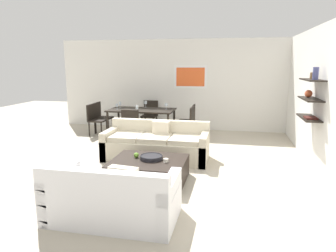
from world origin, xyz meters
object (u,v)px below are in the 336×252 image
Objects in this scene: wine_glass_foot at (137,107)px; wine_glass_left_far at (120,104)px; coffee_table at (149,171)px; dining_chair_left_far at (101,115)px; candle_jar at (166,160)px; dining_chair_right_near at (187,121)px; dining_chair_left_near at (95,118)px; wine_glass_right_far at (166,105)px; dining_table at (142,112)px; wine_glass_left_near at (117,105)px; apple_on_coffee_table at (136,155)px; decorative_bowl at (151,157)px; dining_chair_right_far at (189,118)px; dining_chair_head at (150,113)px; loveseat_white at (113,198)px; dining_chair_foot at (132,124)px; sofa_beige at (156,145)px; wine_glass_head at (146,103)px.

wine_glass_left_far reaches higher than wine_glass_foot.
coffee_table is 4.20m from dining_chair_left_far.
dining_chair_right_near is (-0.10, 3.07, 0.09)m from candle_jar.
dining_chair_left_near is 2.03m from wine_glass_right_far.
dining_table is 1.33m from dining_chair_left_near.
candle_jar is at bearing -56.90° from wine_glass_left_near.
apple_on_coffee_table is 3.30m from wine_glass_right_far.
dining_chair_left_far is 0.74m from wine_glass_left_far.
candle_jar is at bearing -88.17° from dining_chair_right_near.
coffee_table is 0.35m from apple_on_coffee_table.
decorative_bowl is at bearing -93.47° from dining_chair_right_near.
wine_glass_foot reaches higher than dining_chair_left_far.
wine_glass_left_near is (-1.97, -0.33, 0.35)m from dining_chair_right_far.
apple_on_coffee_table is 4.12m from dining_chair_head.
wine_glass_right_far reaches higher than wine_glass_foot.
wine_glass_left_near is (-1.65, 4.49, 0.56)m from loveseat_white.
apple_on_coffee_table is 0.10× the size of dining_chair_foot.
wine_glass_left_near reaches higher than dining_table.
coffee_table is 0.24m from decorative_bowl.
coffee_table is 3.10m from wine_glass_foot.
dining_table is at bearing -170.70° from dining_chair_right_far.
dining_table is at bearing 102.02° from loveseat_white.
dining_chair_foot is (-0.98, 3.73, 0.21)m from loveseat_white.
wine_glass_foot is at bearing 107.05° from apple_on_coffee_table.
loveseat_white reaches higher than coffee_table.
sofa_beige is 3.11m from dining_chair_left_far.
sofa_beige is at bearing 99.93° from decorative_bowl.
decorative_bowl is at bearing -50.85° from dining_chair_left_near.
dining_chair_right_far reaches higher than sofa_beige.
wine_glass_left_far is at bearing 127.03° from sofa_beige.
wine_glass_foot is (-1.30, -0.20, 0.36)m from dining_chair_right_near.
wine_glass_right_far is at bearing 9.95° from wine_glass_left_near.
dining_chair_head is (0.00, 0.88, -0.18)m from dining_table.
sofa_beige is at bearing -102.61° from dining_chair_right_near.
wine_glass_foot is at bearing 103.16° from loveseat_white.
loveseat_white is 5.58m from dining_chair_head.
candle_jar is 3.81m from wine_glass_left_near.
sofa_beige is at bearing -100.21° from dining_chair_right_far.
wine_glass_head reaches higher than dining_chair_foot.
loveseat_white is 5.04m from wine_glass_left_far.
apple_on_coffee_table is at bearing -72.95° from wine_glass_foot.
wine_glass_left_far is 0.95× the size of wine_glass_head.
coffee_table is 0.39m from candle_jar.
dining_chair_right_far reaches higher than loveseat_white.
dining_chair_left_near is at bearing 152.85° from dining_chair_foot.
dining_chair_left_near is at bearing -170.70° from dining_table.
wine_glass_head reaches higher than sofa_beige.
dining_chair_left_far is at bearing -171.25° from wine_glass_head.
dining_chair_foot is (-1.40, 2.41, 0.09)m from candle_jar.
candle_jar is 3.23m from wine_glass_foot.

